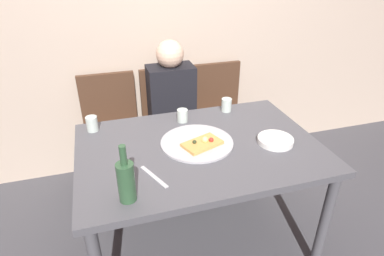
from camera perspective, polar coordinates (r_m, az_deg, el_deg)
name	(u,v)px	position (r m, az deg, el deg)	size (l,w,h in m)	color
ground_plane	(198,238)	(2.36, 1.11, -18.75)	(8.00, 8.00, 0.00)	#424247
back_wall	(157,15)	(2.70, -6.15, 19.17)	(6.00, 0.10, 2.60)	#BCA893
dining_table	(199,157)	(1.92, 1.29, -5.16)	(1.39, 0.95, 0.75)	#4C4C51
pizza_tray	(197,142)	(1.90, 0.87, -2.56)	(0.43, 0.43, 0.01)	#ADADB2
pizza_slice_last	(203,143)	(1.86, 1.87, -2.69)	(0.25, 0.20, 0.05)	tan
wine_bottle	(126,181)	(1.47, -11.49, -9.03)	(0.08, 0.08, 0.29)	#2D5133
tumbler_near	(92,124)	(2.11, -17.16, 0.72)	(0.07, 0.07, 0.09)	#B7C6BC
tumbler_far	(226,105)	(2.28, 6.07, 4.06)	(0.07, 0.07, 0.09)	#B7C6BC
wine_glass	(182,116)	(2.13, -1.69, 2.20)	(0.07, 0.07, 0.08)	#B7C6BC
plate_stack	(275,140)	(1.96, 14.43, -2.11)	(0.21, 0.21, 0.03)	white
table_knife	(154,177)	(1.64, -6.70, -8.50)	(0.22, 0.02, 0.01)	#B7B7BC
chair_left	(112,124)	(2.69, -13.91, 0.63)	(0.44, 0.44, 0.90)	#472D1E
chair_middle	(170,117)	(2.74, -3.81, 2.02)	(0.44, 0.44, 0.90)	#472D1E
chair_right	(219,110)	(2.85, 4.78, 3.16)	(0.44, 0.44, 0.90)	#472D1E
guest_in_sweater	(174,110)	(2.55, -3.12, 3.12)	(0.36, 0.56, 1.17)	black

